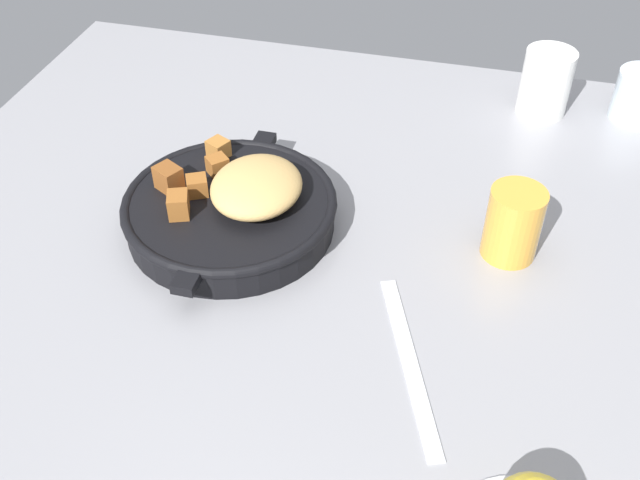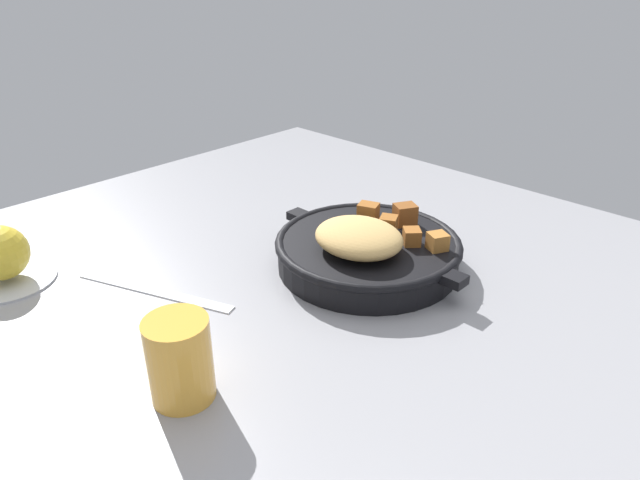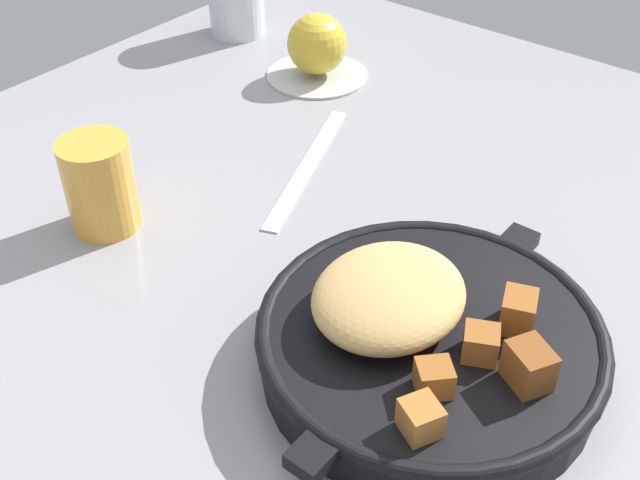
# 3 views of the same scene
# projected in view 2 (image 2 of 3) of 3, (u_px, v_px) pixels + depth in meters

# --- Properties ---
(ground_plane) EXTENTS (1.01, 1.01, 0.02)m
(ground_plane) POSITION_uv_depth(u_px,v_px,m) (287.00, 289.00, 0.74)
(ground_plane) COLOR gray
(cast_iron_skillet) EXTENTS (0.29, 0.25, 0.08)m
(cast_iron_skillet) POSITION_uv_depth(u_px,v_px,m) (367.00, 248.00, 0.76)
(cast_iron_skillet) COLOR black
(cast_iron_skillet) RESTS_ON ground_plane
(saucer_plate) EXTENTS (0.12, 0.12, 0.01)m
(saucer_plate) POSITION_uv_depth(u_px,v_px,m) (7.00, 279.00, 0.74)
(saucer_plate) COLOR #B7BABF
(saucer_plate) RESTS_ON ground_plane
(red_apple) EXTENTS (0.07, 0.07, 0.07)m
(red_apple) POSITION_uv_depth(u_px,v_px,m) (0.00, 253.00, 0.72)
(red_apple) COLOR gold
(red_apple) RESTS_ON saucer_plate
(butter_knife) EXTENTS (0.21, 0.10, 0.00)m
(butter_knife) POSITION_uv_depth(u_px,v_px,m) (154.00, 291.00, 0.71)
(butter_knife) COLOR silver
(butter_knife) RESTS_ON ground_plane
(juice_glass_amber) EXTENTS (0.06, 0.06, 0.08)m
(juice_glass_amber) POSITION_uv_depth(u_px,v_px,m) (180.00, 360.00, 0.53)
(juice_glass_amber) COLOR gold
(juice_glass_amber) RESTS_ON ground_plane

